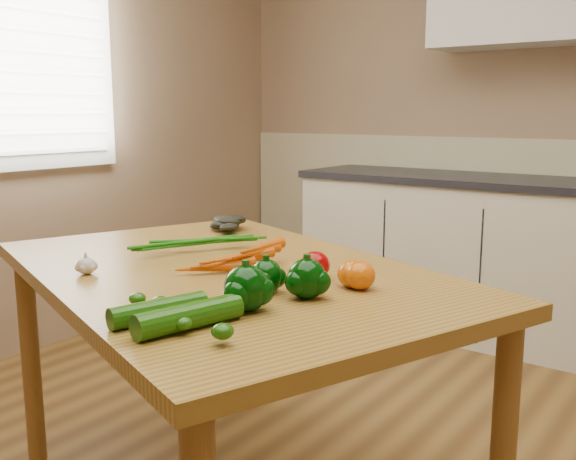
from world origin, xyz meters
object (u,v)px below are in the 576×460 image
at_px(garlic_bulb, 86,266).
at_px(tomato_b, 352,274).
at_px(pepper_a, 266,276).
at_px(tomato_c, 360,276).
at_px(zucchini_b, 159,310).
at_px(table, 224,297).
at_px(pepper_b, 307,279).
at_px(leafy_greens, 234,217).
at_px(tomato_a, 315,265).
at_px(pepper_c, 246,288).
at_px(zucchini_a, 189,316).
at_px(carrot_bunch, 226,252).

relative_size(garlic_bulb, tomato_b, 0.72).
relative_size(pepper_a, tomato_c, 1.05).
bearing_deg(zucchini_b, tomato_b, 67.56).
xyz_separation_m(table, pepper_b, (0.37, -0.11, 0.14)).
xyz_separation_m(leafy_greens, tomato_a, (0.64, -0.41, -0.02)).
distance_m(pepper_c, zucchini_b, 0.20).
height_order(table, pepper_b, pepper_b).
relative_size(table, tomato_b, 22.76).
distance_m(garlic_bulb, pepper_c, 0.58).
height_order(leafy_greens, pepper_b, leafy_greens).
xyz_separation_m(garlic_bulb, tomato_b, (0.67, 0.32, 0.01)).
distance_m(table, zucchini_a, 0.55).
relative_size(leafy_greens, pepper_b, 2.23).
bearing_deg(garlic_bulb, tomato_c, 24.23).
relative_size(tomato_b, zucchini_a, 0.31).
relative_size(garlic_bulb, tomato_a, 0.67).
bearing_deg(pepper_c, zucchini_a, -94.72).
height_order(garlic_bulb, zucchini_a, zucchini_a).
distance_m(pepper_b, tomato_c, 0.16).
bearing_deg(table, garlic_bulb, -112.53).
xyz_separation_m(pepper_a, zucchini_a, (0.04, -0.31, -0.01)).
bearing_deg(tomato_a, leafy_greens, 147.40).
bearing_deg(tomato_b, tomato_c, -8.82).
bearing_deg(zucchini_b, tomato_a, 81.70).
bearing_deg(tomato_b, pepper_c, -106.84).
bearing_deg(pepper_b, zucchini_b, -115.24).
bearing_deg(tomato_c, tomato_a, 172.44).
relative_size(pepper_b, pepper_c, 0.92).
xyz_separation_m(carrot_bunch, zucchini_b, (0.24, -0.49, -0.01)).
relative_size(table, garlic_bulb, 31.57).
bearing_deg(carrot_bunch, tomato_b, 19.55).
bearing_deg(garlic_bulb, tomato_b, 25.31).
xyz_separation_m(tomato_b, zucchini_b, (-0.20, -0.48, -0.01)).
relative_size(tomato_a, tomato_c, 1.04).
xyz_separation_m(pepper_b, zucchini_a, (-0.07, -0.33, -0.02)).
relative_size(pepper_b, tomato_b, 1.26).
bearing_deg(leafy_greens, tomato_b, -29.07).
height_order(carrot_bunch, tomato_a, same).
bearing_deg(tomato_b, pepper_b, -105.59).
bearing_deg(garlic_bulb, tomato_a, 31.48).
relative_size(table, tomato_a, 21.15).
bearing_deg(zucchini_b, pepper_c, 58.36).
xyz_separation_m(garlic_bulb, tomato_c, (0.70, 0.31, 0.01)).
xyz_separation_m(carrot_bunch, garlic_bulb, (-0.23, -0.32, -0.01)).
bearing_deg(carrot_bunch, pepper_a, -10.59).
relative_size(garlic_bulb, pepper_b, 0.57).
bearing_deg(leafy_greens, garlic_bulb, -82.38).
relative_size(table, pepper_c, 16.65).
bearing_deg(pepper_b, pepper_c, -107.93).
distance_m(table, pepper_a, 0.32).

